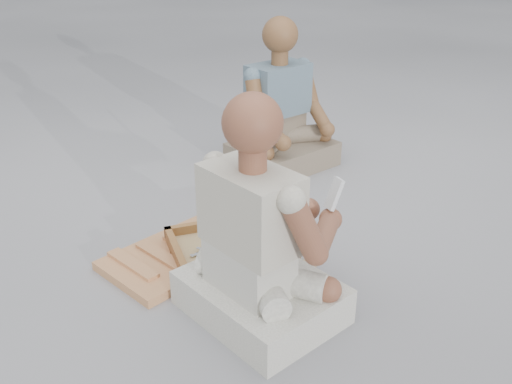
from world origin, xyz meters
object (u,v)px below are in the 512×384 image
companion (282,119)px  carved_panel (176,256)px  tool_tray (230,247)px  craftsman (260,246)px

companion → carved_panel: bearing=25.4°
companion → tool_tray: bearing=36.3°
carved_panel → craftsman: bearing=-77.0°
carved_panel → craftsman: craftsman is taller
carved_panel → tool_tray: bearing=-28.9°
craftsman → companion: companion is taller
carved_panel → tool_tray: 0.23m
carved_panel → craftsman: size_ratio=0.69×
craftsman → tool_tray: bearing=157.1°
carved_panel → tool_tray: (0.20, -0.11, 0.04)m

